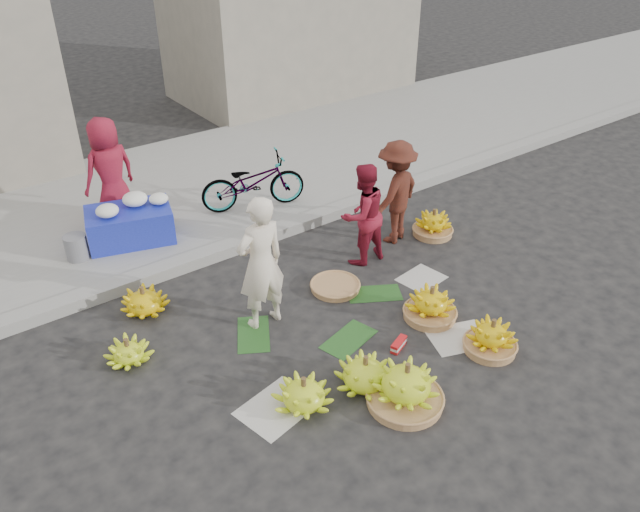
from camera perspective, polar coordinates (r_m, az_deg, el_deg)
ground at (r=7.11m, az=2.26°, el=-6.51°), size 80.00×80.00×0.00m
curb at (r=8.59m, az=-6.85°, el=1.25°), size 40.00×0.25×0.15m
sidewalk at (r=10.28m, az=-12.81°, el=5.93°), size 40.00×4.00×0.12m
newspaper_scatter at (r=6.65m, az=6.60°, el=-9.89°), size 3.20×1.80×0.00m
banana_leaves at (r=7.18m, az=0.64°, el=-5.99°), size 2.00×1.00×0.00m
banana_bunch_0 at (r=6.08m, az=-1.49°, el=-12.50°), size 0.69×0.69×0.36m
banana_bunch_1 at (r=6.28m, az=4.14°, el=-10.66°), size 0.67×0.67×0.38m
banana_bunch_2 at (r=6.12m, az=7.87°, el=-11.72°), size 0.85×0.85×0.49m
banana_bunch_3 at (r=6.94m, az=15.38°, el=-7.20°), size 0.56×0.56×0.40m
banana_bunch_4 at (r=7.25m, az=10.09°, el=-4.40°), size 0.60×0.60×0.42m
banana_bunch_5 at (r=8.94m, az=10.32°, el=2.88°), size 0.61×0.61×0.40m
banana_bunch_6 at (r=6.88m, az=-17.13°, el=-8.38°), size 0.53×0.53×0.29m
banana_bunch_7 at (r=7.52m, az=-15.81°, el=-4.00°), size 0.62×0.62×0.35m
basket_spare at (r=7.70m, az=1.40°, el=-2.81°), size 0.71×0.71×0.07m
incense_stack at (r=6.83m, az=7.22°, el=-8.00°), size 0.26×0.17×0.10m
vendor_cream at (r=6.76m, az=-5.43°, el=-0.67°), size 0.59×0.39×1.58m
vendor_red at (r=7.96m, az=3.91°, el=3.81°), size 0.67×0.53×1.36m
man_striped at (r=8.48m, az=6.93°, el=5.79°), size 1.05×0.78×1.44m
flower_table at (r=8.76m, az=-16.95°, el=2.95°), size 1.25×0.97×0.64m
grey_bucket at (r=8.60m, az=-21.37°, el=0.76°), size 0.29×0.29×0.33m
flower_vendor at (r=9.13m, az=-18.68°, el=7.33°), size 0.82×0.62×1.52m
bicycle at (r=9.24m, az=-6.15°, el=6.73°), size 0.98×1.63×0.81m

